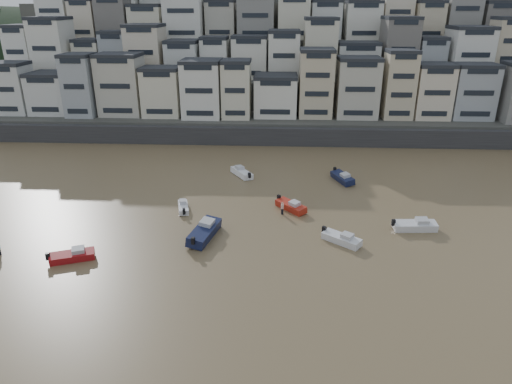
# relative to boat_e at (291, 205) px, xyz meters

# --- Properties ---
(harbor_wall) EXTENTS (140.00, 3.00, 3.50)m
(harbor_wall) POSITION_rel_boat_e_xyz_m (-4.16, 31.36, 1.03)
(harbor_wall) COLOR #38383A
(harbor_wall) RESTS_ON ground
(hillside) EXTENTS (141.04, 66.00, 50.00)m
(hillside) POSITION_rel_boat_e_xyz_m (0.58, 71.20, 12.29)
(hillside) COLOR #4C4C47
(hillside) RESTS_ON ground
(boat_e) EXTENTS (4.79, 5.11, 1.44)m
(boat_e) POSITION_rel_boat_e_xyz_m (0.00, 0.00, 0.00)
(boat_e) COLOR #A62214
(boat_e) RESTS_ON ground
(boat_i) EXTENTS (3.76, 5.95, 1.55)m
(boat_i) POSITION_rel_boat_e_xyz_m (8.28, 11.21, 0.05)
(boat_i) COLOR #121939
(boat_i) RESTS_ON ground
(boat_d) EXTENTS (5.85, 2.25, 1.56)m
(boat_d) POSITION_rel_boat_e_xyz_m (15.14, -5.22, 0.06)
(boat_d) COLOR silver
(boat_d) RESTS_ON ground
(boat_j) EXTENTS (5.32, 3.33, 1.38)m
(boat_j) POSITION_rel_boat_e_xyz_m (-23.90, -14.53, -0.03)
(boat_j) COLOR maroon
(boat_j) RESTS_ON ground
(boat_b) EXTENTS (5.08, 4.50, 1.40)m
(boat_b) POSITION_rel_boat_e_xyz_m (5.73, -8.98, -0.02)
(boat_b) COLOR silver
(boat_b) RESTS_ON ground
(boat_f) EXTENTS (2.44, 4.50, 1.17)m
(boat_f) POSITION_rel_boat_e_xyz_m (-14.53, -0.88, -0.14)
(boat_f) COLOR white
(boat_f) RESTS_ON ground
(boat_c) EXTENTS (3.81, 7.44, 1.94)m
(boat_c) POSITION_rel_boat_e_xyz_m (-10.43, -8.49, 0.25)
(boat_c) COLOR #12193B
(boat_c) RESTS_ON ground
(boat_h) EXTENTS (4.49, 5.65, 1.51)m
(boat_h) POSITION_rel_boat_e_xyz_m (-7.74, 12.85, 0.04)
(boat_h) COLOR white
(boat_h) RESTS_ON ground
(person_pink) EXTENTS (0.44, 0.44, 1.74)m
(person_pink) POSITION_rel_boat_e_xyz_m (-1.16, -1.48, 0.15)
(person_pink) COLOR #DEAA9D
(person_pink) RESTS_ON ground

